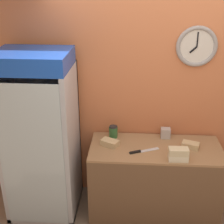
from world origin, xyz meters
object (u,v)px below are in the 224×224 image
sandwich_stack_middle (179,151)px  condiment_jar (113,132)px  sandwich_flat_left (110,143)px  napkin_dispenser (166,133)px  chefs_knife (140,151)px  beverage_cooler (41,127)px  sandwich_stack_bottom (178,157)px  sandwich_flat_right (191,145)px

sandwich_stack_middle → condiment_jar: 0.84m
sandwich_flat_left → napkin_dispenser: (0.65, 0.23, 0.03)m
sandwich_stack_middle → chefs_knife: bearing=160.5°
beverage_cooler → chefs_knife: size_ratio=5.85×
sandwich_stack_bottom → sandwich_stack_middle: (0.00, 0.00, 0.07)m
sandwich_stack_middle → condiment_jar: bearing=147.3°
sandwich_stack_middle → sandwich_flat_right: size_ratio=0.97×
sandwich_flat_left → napkin_dispenser: bearing=19.7°
sandwich_stack_bottom → condiment_jar: (-0.71, 0.46, 0.04)m
sandwich_stack_bottom → chefs_knife: (-0.39, 0.14, -0.03)m
condiment_jar → napkin_dispenser: 0.62m
sandwich_stack_bottom → sandwich_flat_right: (0.17, 0.27, -0.00)m
sandwich_stack_middle → napkin_dispenser: (-0.09, 0.49, -0.05)m
beverage_cooler → sandwich_stack_bottom: bearing=-9.9°
beverage_cooler → condiment_jar: size_ratio=13.37×
sandwich_stack_middle → chefs_knife: sandwich_stack_middle is taller
beverage_cooler → chefs_knife: bearing=-6.4°
sandwich_stack_bottom → sandwich_flat_left: (-0.74, 0.26, -0.00)m
napkin_dispenser → sandwich_flat_left: bearing=-160.3°
chefs_knife → napkin_dispenser: size_ratio=2.78×
sandwich_stack_bottom → sandwich_stack_middle: 0.07m
sandwich_stack_bottom → condiment_jar: condiment_jar is taller
beverage_cooler → chefs_knife: beverage_cooler is taller
beverage_cooler → napkin_dispenser: size_ratio=16.25×
sandwich_flat_left → sandwich_flat_right: 0.91m
sandwich_stack_bottom → sandwich_stack_middle: sandwich_stack_middle is taller
chefs_knife → sandwich_stack_bottom: bearing=-19.5°
sandwich_flat_right → sandwich_flat_left: bearing=-179.1°
sandwich_flat_left → sandwich_flat_right: (0.91, 0.01, -0.00)m
sandwich_flat_left → napkin_dispenser: size_ratio=1.88×
chefs_knife → condiment_jar: size_ratio=2.29×
sandwich_stack_bottom → sandwich_flat_left: 0.78m
sandwich_flat_right → condiment_jar: 0.90m
sandwich_flat_left → condiment_jar: 0.20m
sandwich_flat_right → condiment_jar: condiment_jar is taller
sandwich_flat_right → chefs_knife: 0.58m
sandwich_stack_middle → sandwich_flat_right: 0.33m
sandwich_stack_bottom → condiment_jar: 0.84m
beverage_cooler → sandwich_stack_middle: bearing=-9.9°
condiment_jar → sandwich_stack_bottom: bearing=-32.7°
sandwich_flat_left → chefs_knife: (0.34, -0.12, -0.03)m
sandwich_stack_bottom → chefs_knife: size_ratio=0.62×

